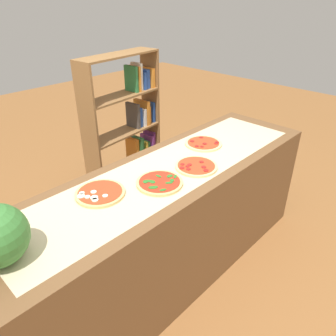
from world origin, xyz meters
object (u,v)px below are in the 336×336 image
at_px(pizza_mozzarella_0, 100,193).
at_px(bookshelf, 132,133).
at_px(pizza_pepperoni_3, 203,143).
at_px(pizza_pepperoni_2, 196,166).
at_px(pizza_spinach_1, 159,183).

distance_m(pizza_mozzarella_0, bookshelf, 1.49).
bearing_deg(pizza_mozzarella_0, pizza_pepperoni_3, -0.24).
bearing_deg(pizza_pepperoni_2, pizza_mozzarella_0, 162.99).
height_order(pizza_mozzarella_0, pizza_spinach_1, same).
xyz_separation_m(pizza_mozzarella_0, pizza_pepperoni_3, (0.99, -0.00, -0.00)).
bearing_deg(pizza_pepperoni_2, bookshelf, 70.23).
bearing_deg(pizza_mozzarella_0, pizza_spinach_1, -27.69).
distance_m(pizza_spinach_1, pizza_pepperoni_2, 0.33).
xyz_separation_m(pizza_spinach_1, pizza_pepperoni_3, (0.66, 0.17, -0.00)).
bearing_deg(bookshelf, pizza_pepperoni_3, -95.64).
bearing_deg(pizza_pepperoni_3, pizza_spinach_1, -165.59).
bearing_deg(pizza_mozzarella_0, bookshelf, 42.27).
height_order(pizza_spinach_1, bookshelf, bookshelf).
distance_m(pizza_pepperoni_3, bookshelf, 1.02).
distance_m(pizza_mozzarella_0, pizza_pepperoni_2, 0.69).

